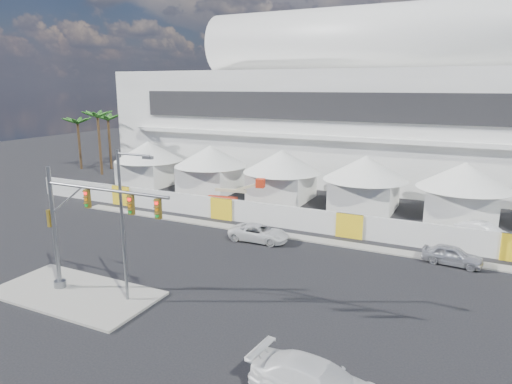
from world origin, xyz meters
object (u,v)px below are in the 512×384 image
at_px(streetlight_median, 125,217).
at_px(boom_lift, 226,199).
at_px(pickup_near, 318,384).
at_px(traffic_mast, 76,227).
at_px(sedan_silver, 452,255).
at_px(lot_car_a, 485,232).
at_px(pickup_curb, 259,233).

relative_size(streetlight_median, boom_lift, 1.37).
distance_m(pickup_near, traffic_mast, 16.23).
bearing_deg(sedan_silver, streetlight_median, 137.09).
distance_m(traffic_mast, streetlight_median, 3.38).
bearing_deg(boom_lift, sedan_silver, -25.22).
relative_size(sedan_silver, streetlight_median, 0.46).
bearing_deg(lot_car_a, pickup_near, -164.48).
xyz_separation_m(pickup_curb, boom_lift, (-7.49, 7.91, 0.18)).
bearing_deg(pickup_near, lot_car_a, -8.06).
xyz_separation_m(lot_car_a, streetlight_median, (-18.30, -20.55, 4.39)).
bearing_deg(pickup_near, sedan_silver, -6.62).
relative_size(pickup_near, streetlight_median, 0.65).
distance_m(lot_car_a, boom_lift, 23.72).
height_order(pickup_near, lot_car_a, pickup_near).
relative_size(sedan_silver, pickup_curb, 0.83).
bearing_deg(traffic_mast, streetlight_median, 9.26).
height_order(sedan_silver, boom_lift, boom_lift).
distance_m(pickup_near, lot_car_a, 24.72).
bearing_deg(streetlight_median, pickup_near, -15.61).
bearing_deg(sedan_silver, pickup_curb, 101.66).
relative_size(lot_car_a, boom_lift, 0.70).
xyz_separation_m(pickup_near, traffic_mast, (-15.59, 2.93, 3.42)).
xyz_separation_m(sedan_silver, boom_lift, (-21.68, 6.50, 0.17)).
bearing_deg(pickup_near, boom_lift, 42.19).
bearing_deg(streetlight_median, pickup_curb, 80.82).
relative_size(sedan_silver, lot_car_a, 0.90).
bearing_deg(streetlight_median, traffic_mast, -170.74).
distance_m(sedan_silver, streetlight_median, 22.04).
bearing_deg(pickup_curb, sedan_silver, -87.04).
bearing_deg(boom_lift, streetlight_median, -83.87).
bearing_deg(pickup_near, streetlight_median, 80.20).
xyz_separation_m(lot_car_a, traffic_mast, (-21.52, -21.07, 3.50)).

